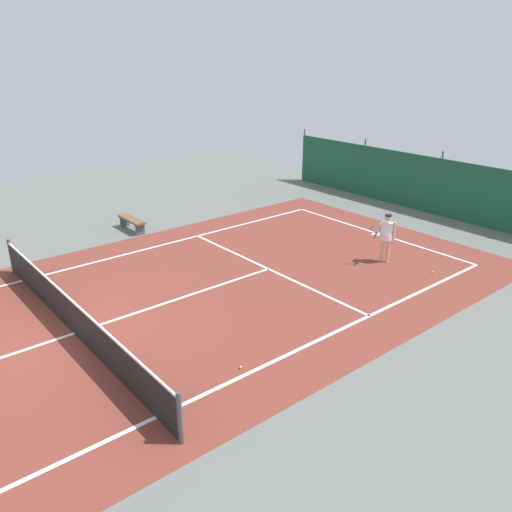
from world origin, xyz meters
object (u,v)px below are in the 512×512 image
at_px(tennis_ball_near_player, 433,272).
at_px(courtside_bench, 132,221).
at_px(tennis_net, 72,316).
at_px(tennis_player, 386,235).
at_px(tennis_ball_midcourt, 241,367).

height_order(tennis_ball_near_player, courtside_bench, courtside_bench).
distance_m(tennis_net, courtside_bench, 7.94).
height_order(tennis_player, tennis_ball_near_player, tennis_player).
xyz_separation_m(tennis_net, tennis_ball_midcourt, (3.84, 2.27, -0.48)).
bearing_deg(tennis_player, tennis_ball_midcourt, 78.78).
distance_m(tennis_net, tennis_player, 10.00).
bearing_deg(tennis_player, courtside_bench, 5.86).
relative_size(tennis_player, tennis_ball_midcourt, 24.85).
xyz_separation_m(tennis_ball_midcourt, courtside_bench, (-10.15, 2.55, 0.34)).
height_order(tennis_net, tennis_ball_near_player, tennis_net).
bearing_deg(courtside_bench, tennis_net, -37.33).
relative_size(tennis_net, tennis_ball_midcourt, 153.33).
distance_m(tennis_ball_midcourt, courtside_bench, 10.47).
bearing_deg(tennis_net, tennis_ball_near_player, 70.87).
distance_m(tennis_net, tennis_ball_midcourt, 4.49).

